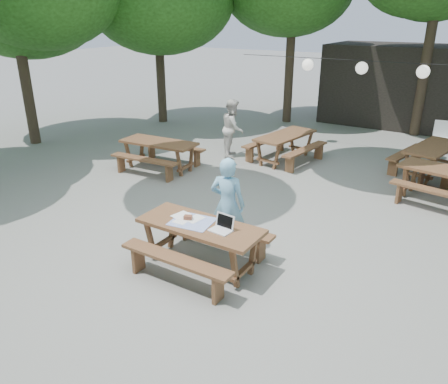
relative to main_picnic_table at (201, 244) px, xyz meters
name	(u,v)px	position (x,y,z in m)	size (l,w,h in m)	color
ground	(267,230)	(0.33, 1.71, -0.39)	(80.00, 80.00, 0.00)	slate
pavilion	(413,86)	(0.83, 12.21, 1.01)	(6.00, 3.00, 2.80)	black
main_picnic_table	(201,244)	(0.00, 0.00, 0.00)	(2.00, 1.58, 0.75)	#4D301B
picnic_table_nw	(159,155)	(-3.67, 3.35, 0.00)	(2.05, 1.71, 0.75)	#4D301B
picnic_table_ne	(447,186)	(3.00, 4.90, 0.00)	(2.15, 1.89, 0.75)	#4D301B
picnic_table_far_w	(285,147)	(-1.20, 5.76, 0.00)	(1.84, 2.11, 0.75)	#4D301B
picnic_table_far_e	(432,160)	(2.42, 6.69, 0.00)	(1.93, 2.18, 0.75)	#4D301B
woman	(228,204)	(0.05, 0.73, 0.44)	(0.60, 0.39, 1.65)	#7DBFE4
second_person	(233,128)	(-2.65, 5.38, 0.42)	(0.79, 0.61, 1.62)	silver
plastic_chair	(439,143)	(2.31, 8.96, -0.13)	(0.48, 0.48, 0.90)	silver
laptop	(223,226)	(0.40, 0.02, 0.42)	(0.35, 0.29, 0.24)	white
tabletop_clutter	(191,220)	(-0.19, 0.01, 0.37)	(0.78, 0.63, 0.08)	blue
paper_lanterns	(362,68)	(0.14, 7.71, 2.02)	(9.00, 0.34, 0.38)	black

